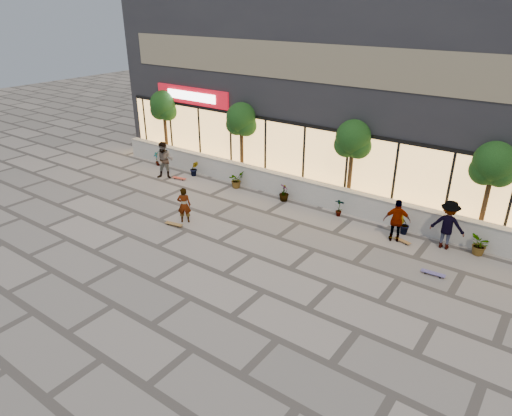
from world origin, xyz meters
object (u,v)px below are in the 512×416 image
Objects in this scene: tree_west at (164,107)px; skateboard_center at (174,224)px; skater_center at (184,205)px; skateboard_right_near at (402,241)px; tree_east at (493,167)px; skateboard_right_far at (433,273)px; skater_left at (164,160)px; tree_midwest at (241,121)px; skater_right_far at (448,225)px; skater_right_near at (397,221)px; skateboard_left at (179,178)px; tree_mideast at (353,141)px.

tree_west reaches higher than skateboard_center.
skateboard_right_near is at bearing 167.79° from skater_center.
tree_east is 4.65m from skateboard_right_far.
skater_left is at bearing -162.03° from skateboard_right_near.
tree_midwest is 2.07× the size of skater_right_far.
skateboard_center is at bearing 42.01° from skater_center.
skateboard_right_far is at bearing 117.45° from skater_right_near.
skateboard_left is 11.69m from skateboard_right_near.
skater_left is 14.14m from skateboard_right_far.
tree_midwest is 2.57× the size of skater_center.
skater_right_near is 2.13× the size of skateboard_right_far.
tree_mideast is at bearing -167.15° from skater_center.
skater_right_near reaches higher than skateboard_right_far.
skater_center reaches higher than skateboard_right_near.
skater_center is at bearing -77.34° from tree_midwest.
tree_midwest is 4.94× the size of skateboard_left.
tree_west reaches higher than skater_right_near.
skateboard_left is at bearing -10.86° from skater_left.
tree_midwest is at bearing 180.00° from tree_east.
tree_west is 16.32m from skater_right_far.
tree_mideast is 4.94× the size of skateboard_left.
tree_east is 2.57× the size of skater_center.
skateboard_left is at bearing -22.46° from skater_right_near.
tree_mideast is 4.76m from skateboard_right_near.
skateboard_right_far is at bearing -28.85° from skateboard_right_near.
skater_right_near is at bearing 168.32° from skater_center.
tree_mideast is 4.13m from skater_right_near.
skater_left is 12.45m from skateboard_right_near.
tree_mideast reaches higher than skateboard_left.
skateboard_center is at bearing -71.47° from skater_left.
tree_mideast is at bearing 180.00° from tree_east.
tree_east is at bearing 0.00° from tree_west.
skateboard_left is (-13.97, -2.12, -2.91)m from tree_east.
tree_mideast is 2.57× the size of skater_center.
tree_east is 5.33× the size of skateboard_right_near.
skater_right_near is (14.43, -1.98, -2.13)m from tree_west.
skater_center is 5.08m from skateboard_left.
tree_midwest is 4.79× the size of skateboard_center.
skateboard_left is (-3.60, 3.95, -0.00)m from skateboard_center.
skater_right_far reaches higher than skateboard_right_near.
skateboard_right_far is at bearing -35.80° from skater_left.
skateboard_left is at bearing -139.30° from tree_midwest.
skateboard_right_far is (13.35, -1.46, 0.00)m from skateboard_left.
tree_midwest is 9.87m from skateboard_right_near.
skater_right_near is 2.09× the size of skateboard_center.
skater_right_near is at bearing -12.50° from tree_midwest.
skater_left is at bearing -170.78° from tree_east.
skater_left reaches higher than skateboard_right_far.
skateboard_right_near is (14.73, -1.94, -2.91)m from tree_west.
skater_right_far reaches higher than skater_right_near.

